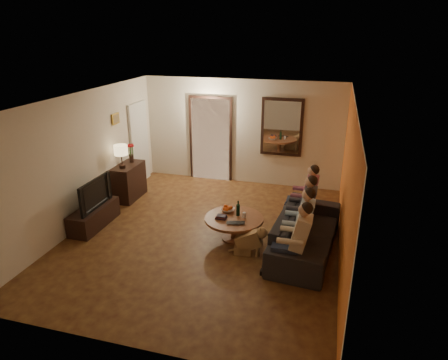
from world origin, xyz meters
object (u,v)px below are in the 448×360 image
(sofa, at_px, (306,232))
(person_b, at_px, (300,226))
(tv_stand, at_px, (94,216))
(tv, at_px, (91,193))
(laptop, at_px, (236,224))
(person_c, at_px, (303,211))
(person_a, at_px, (296,243))
(bowl, at_px, (228,210))
(person_d, at_px, (306,198))
(coffee_table, at_px, (234,228))
(dog, at_px, (249,240))
(dresser, at_px, (129,182))
(wine_bottle, at_px, (238,208))
(table_lamp, at_px, (121,157))

(sofa, xyz_separation_m, person_b, (-0.10, -0.30, 0.25))
(tv_stand, distance_m, tv, 0.50)
(laptop, bearing_deg, sofa, -0.89)
(person_c, relative_size, laptop, 3.65)
(sofa, relative_size, person_a, 1.99)
(person_b, bearing_deg, bowl, 159.47)
(person_b, xyz_separation_m, bowl, (-1.40, 0.53, -0.12))
(person_a, relative_size, person_d, 1.00)
(person_c, height_order, laptop, person_c)
(coffee_table, bearing_deg, dog, -49.94)
(sofa, xyz_separation_m, person_a, (-0.10, -0.90, 0.25))
(person_c, bearing_deg, dog, -138.65)
(dresser, height_order, person_a, person_a)
(person_a, distance_m, person_b, 0.60)
(dog, bearing_deg, person_a, -33.78)
(sofa, height_order, laptop, sofa)
(person_b, distance_m, dog, 0.92)
(person_c, xyz_separation_m, laptop, (-1.12, -0.57, -0.14))
(coffee_table, bearing_deg, laptop, -70.35)
(person_a, distance_m, wine_bottle, 1.55)
(dresser, distance_m, laptop, 3.31)
(tv, height_order, person_b, person_b)
(coffee_table, bearing_deg, tv_stand, -175.49)
(laptop, bearing_deg, person_a, -42.65)
(person_b, height_order, person_d, same)
(tv, bearing_deg, person_d, -74.58)
(table_lamp, xyz_separation_m, coffee_table, (2.83, -1.03, -0.85))
(person_b, relative_size, dog, 2.14)
(person_a, relative_size, bowl, 4.63)
(coffee_table, xyz_separation_m, laptop, (0.10, -0.28, 0.24))
(table_lamp, xyz_separation_m, tv, (0.00, -1.25, -0.37))
(table_lamp, distance_m, person_c, 4.15)
(table_lamp, xyz_separation_m, dog, (3.21, -1.48, -0.80))
(table_lamp, relative_size, person_a, 0.45)
(dresser, bearing_deg, person_c, -13.28)
(person_b, relative_size, person_d, 1.00)
(dresser, distance_m, sofa, 4.34)
(person_b, bearing_deg, tv_stand, 178.83)
(coffee_table, xyz_separation_m, bowl, (-0.18, 0.22, 0.26))
(person_d, relative_size, laptop, 3.65)
(person_d, relative_size, dog, 2.14)
(coffee_table, bearing_deg, person_c, 13.54)
(person_d, relative_size, coffee_table, 1.10)
(wine_bottle, bearing_deg, bowl, 152.45)
(person_c, relative_size, bowl, 4.63)
(person_a, relative_size, dog, 2.14)
(person_b, bearing_deg, dresser, 158.99)
(wine_bottle, bearing_deg, tv, -173.60)
(dresser, height_order, person_b, person_b)
(laptop, bearing_deg, dresser, 138.87)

